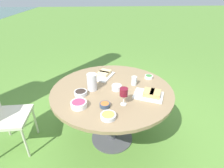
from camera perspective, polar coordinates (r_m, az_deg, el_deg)
name	(u,v)px	position (r m, az deg, el deg)	size (l,w,h in m)	color
ground_plane	(112,138)	(2.45, 0.00, -17.12)	(40.00, 40.00, 0.00)	#5B8C38
dining_table	(112,97)	(2.03, 0.00, -4.11)	(1.37, 1.37, 0.76)	#4C4C51
chair_near_left	(0,112)	(2.37, -32.63, -7.83)	(0.45, 0.43, 0.89)	beige
water_pitcher	(92,82)	(1.93, -6.55, 0.62)	(0.12, 0.11, 0.19)	silver
wine_glass	(124,93)	(1.65, 3.88, -2.80)	(0.08, 0.08, 0.18)	silver
platter_bread_main	(104,75)	(2.25, -2.76, 3.09)	(0.36, 0.32, 0.06)	white
platter_charcuterie	(150,94)	(1.87, 12.36, -3.27)	(0.32, 0.36, 0.07)	white
bowl_fries	(108,116)	(1.54, -1.25, -10.37)	(0.14, 0.14, 0.04)	silver
bowl_salad	(149,77)	(2.25, 11.91, 2.33)	(0.10, 0.10, 0.04)	white
bowl_olives	(81,93)	(1.88, -10.19, -2.86)	(0.14, 0.14, 0.05)	silver
bowl_dip_red	(79,104)	(1.70, -10.80, -6.45)	(0.15, 0.15, 0.06)	white
bowl_dip_cream	(117,87)	(1.94, 1.51, -1.05)	(0.11, 0.11, 0.06)	silver
bowl_roasted_veg	(105,105)	(1.68, -2.35, -6.79)	(0.10, 0.10, 0.04)	#334256
cup_water_near	(134,81)	(2.05, 7.23, 1.04)	(0.06, 0.06, 0.10)	silver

